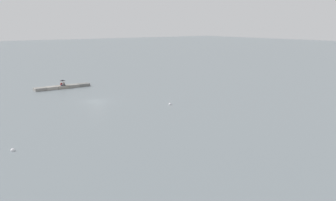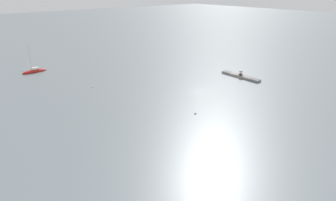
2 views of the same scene
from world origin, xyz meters
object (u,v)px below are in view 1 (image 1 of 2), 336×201
mooring_buoy_near (170,104)px  mooring_buoy_mid (13,150)px  umbrella_open_black (63,80)px  person_seated_grey_left (64,84)px  person_seated_maroon_right (61,84)px

mooring_buoy_near → mooring_buoy_mid: 28.63m
umbrella_open_black → mooring_buoy_near: 27.75m
person_seated_grey_left → umbrella_open_black: (0.28, -0.03, 0.84)m
person_seated_grey_left → mooring_buoy_near: size_ratio=1.56×
person_seated_maroon_right → mooring_buoy_near: bearing=110.9°
person_seated_grey_left → umbrella_open_black: size_ratio=0.58×
person_seated_maroon_right → mooring_buoy_mid: 39.35m
mooring_buoy_near → mooring_buoy_mid: bearing=17.3°
mooring_buoy_near → mooring_buoy_mid: mooring_buoy_near is taller
umbrella_open_black → mooring_buoy_mid: (18.62, 34.81, -1.63)m
person_seated_grey_left → mooring_buoy_near: (-8.44, 26.27, -0.78)m
person_seated_grey_left → mooring_buoy_mid: person_seated_grey_left is taller
mooring_buoy_near → person_seated_maroon_right: bearing=-71.1°
person_seated_maroon_right → umbrella_open_black: (-0.28, 0.00, 0.84)m
person_seated_grey_left → mooring_buoy_mid: 39.59m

